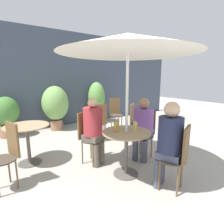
# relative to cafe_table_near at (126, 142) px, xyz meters

# --- Properties ---
(ground_plane) EXTENTS (20.00, 20.00, 0.00)m
(ground_plane) POSITION_rel_cafe_table_near_xyz_m (-0.04, -0.01, -0.55)
(ground_plane) COLOR #9E998E
(storefront_wall) EXTENTS (10.00, 0.06, 3.00)m
(storefront_wall) POSITION_rel_cafe_table_near_xyz_m (-0.04, 3.59, 0.95)
(storefront_wall) COLOR #3D4756
(storefront_wall) RESTS_ON ground_plane
(cafe_table_near) EXTENTS (0.77, 0.77, 0.72)m
(cafe_table_near) POSITION_rel_cafe_table_near_xyz_m (0.00, 0.00, 0.00)
(cafe_table_near) COLOR #514C47
(cafe_table_near) RESTS_ON ground_plane
(cafe_table_far) EXTENTS (0.77, 0.77, 0.72)m
(cafe_table_far) POSITION_rel_cafe_table_near_xyz_m (-1.23, 1.30, 0.00)
(cafe_table_far) COLOR #514C47
(cafe_table_far) RESTS_ON ground_plane
(bistro_chair_0) EXTENTS (0.41, 0.42, 0.94)m
(bistro_chair_0) POSITION_rel_cafe_table_near_xyz_m (0.31, -0.74, 0.00)
(bistro_chair_0) COLOR #42382D
(bistro_chair_0) RESTS_ON ground_plane
(bistro_chair_1) EXTENTS (0.42, 0.41, 0.94)m
(bistro_chair_1) POSITION_rel_cafe_table_near_xyz_m (0.74, 0.31, 0.00)
(bistro_chair_1) COLOR #42382D
(bistro_chair_1) RESTS_ON ground_plane
(bistro_chair_2) EXTENTS (0.41, 0.42, 0.94)m
(bistro_chair_2) POSITION_rel_cafe_table_near_xyz_m (-0.31, 0.74, 0.00)
(bistro_chair_2) COLOR #42382D
(bistro_chair_2) RESTS_ON ground_plane
(bistro_chair_3) EXTENTS (0.41, 0.42, 0.94)m
(bistro_chair_3) POSITION_rel_cafe_table_near_xyz_m (0.42, 1.53, 0.00)
(bistro_chair_3) COLOR #42382D
(bistro_chair_3) RESTS_ON ground_plane
(bistro_chair_4) EXTENTS (0.39, 0.41, 0.94)m
(bistro_chair_4) POSITION_rel_cafe_table_near_xyz_m (1.39, 2.24, 0.00)
(bistro_chair_4) COLOR #42382D
(bistro_chair_4) RESTS_ON ground_plane
(bistro_chair_5) EXTENTS (0.41, 0.40, 0.94)m
(bistro_chair_5) POSITION_rel_cafe_table_near_xyz_m (-1.57, 0.68, 0.00)
(bistro_chair_5) COLOR #42382D
(bistro_chair_5) RESTS_ON ground_plane
(bistro_chair_6) EXTENTS (0.42, 0.43, 0.94)m
(bistro_chair_6) POSITION_rel_cafe_table_near_xyz_m (1.12, 1.04, 0.00)
(bistro_chair_6) COLOR #42382D
(bistro_chair_6) RESTS_ON ground_plane
(seated_person_0) EXTENTS (0.38, 0.40, 1.25)m
(seated_person_0) POSITION_rel_cafe_table_near_xyz_m (0.25, -0.61, 0.19)
(seated_person_0) COLOR #42475B
(seated_person_0) RESTS_ON ground_plane
(seated_person_1) EXTENTS (0.45, 0.43, 1.19)m
(seated_person_1) POSITION_rel_cafe_table_near_xyz_m (0.60, 0.25, 0.15)
(seated_person_1) COLOR #42475B
(seated_person_1) RESTS_ON ground_plane
(seated_person_2) EXTENTS (0.39, 0.41, 1.22)m
(seated_person_2) POSITION_rel_cafe_table_near_xyz_m (-0.25, 0.61, 0.17)
(seated_person_2) COLOR brown
(seated_person_2) RESTS_ON ground_plane
(beer_glass_0) EXTENTS (0.07, 0.07, 0.17)m
(beer_glass_0) POSITION_rel_cafe_table_near_xyz_m (-0.15, 0.07, 0.26)
(beer_glass_0) COLOR #B28433
(beer_glass_0) RESTS_ON cafe_table_near
(beer_glass_1) EXTENTS (0.06, 0.06, 0.14)m
(beer_glass_1) POSITION_rel_cafe_table_near_xyz_m (0.16, -0.02, 0.24)
(beer_glass_1) COLOR #DBC65B
(beer_glass_1) RESTS_ON cafe_table_near
(potted_plant_0) EXTENTS (0.64, 0.64, 1.08)m
(potted_plant_0) POSITION_rel_cafe_table_near_xyz_m (-1.42, 3.22, 0.06)
(potted_plant_0) COLOR #93664C
(potted_plant_0) RESTS_ON ground_plane
(potted_plant_1) EXTENTS (0.77, 0.77, 1.32)m
(potted_plant_1) POSITION_rel_cafe_table_near_xyz_m (-0.15, 3.16, 0.22)
(potted_plant_1) COLOR #93664C
(potted_plant_1) RESTS_ON ground_plane
(potted_plant_2) EXTENTS (0.58, 0.58, 1.41)m
(potted_plant_2) POSITION_rel_cafe_table_near_xyz_m (1.29, 3.22, 0.25)
(potted_plant_2) COLOR slate
(potted_plant_2) RESTS_ON ground_plane
(umbrella) EXTENTS (2.03, 2.03, 2.17)m
(umbrella) POSITION_rel_cafe_table_near_xyz_m (-0.00, 0.00, 1.47)
(umbrella) COLOR silver
(umbrella) RESTS_ON ground_plane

